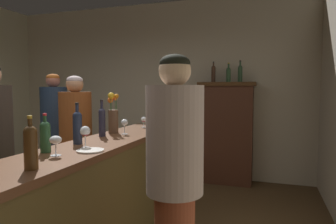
{
  "coord_description": "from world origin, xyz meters",
  "views": [
    {
      "loc": [
        1.98,
        -2.1,
        1.49
      ],
      "look_at": [
        1.13,
        0.44,
        1.29
      ],
      "focal_mm": 32.21,
      "sensor_mm": 36.0,
      "label": 1
    }
  ],
  "objects_px": {
    "wine_glass_front": "(56,141)",
    "display_bottle_midleft": "(228,74)",
    "wine_glass_rear": "(124,123)",
    "cheese_plate": "(90,151)",
    "wine_glass_mid": "(85,132)",
    "wine_bottle_rose": "(31,145)",
    "display_cabinet": "(226,131)",
    "wine_bottle_pinot": "(45,135)",
    "patron_in_grey": "(54,131)",
    "bar_counter": "(90,209)",
    "wine_glass_spare": "(144,120)",
    "wine_bottle_riesling": "(102,120)",
    "patron_tall": "(76,139)",
    "bartender": "(175,179)",
    "wine_bottle_chardonnay": "(77,126)",
    "display_bottle_center": "(240,73)",
    "display_bottle_left": "(213,73)",
    "flower_arrangement": "(113,116)"
  },
  "relations": [
    {
      "from": "wine_bottle_pinot",
      "to": "wine_glass_rear",
      "type": "distance_m",
      "value": 0.96
    },
    {
      "from": "wine_bottle_pinot",
      "to": "wine_glass_front",
      "type": "height_order",
      "value": "wine_bottle_pinot"
    },
    {
      "from": "bar_counter",
      "to": "display_bottle_center",
      "type": "distance_m",
      "value": 3.15
    },
    {
      "from": "display_bottle_left",
      "to": "bar_counter",
      "type": "bearing_deg",
      "value": -100.45
    },
    {
      "from": "flower_arrangement",
      "to": "cheese_plate",
      "type": "height_order",
      "value": "flower_arrangement"
    },
    {
      "from": "wine_glass_mid",
      "to": "display_bottle_left",
      "type": "bearing_deg",
      "value": 80.54
    },
    {
      "from": "cheese_plate",
      "to": "bartender",
      "type": "xyz_separation_m",
      "value": [
        0.66,
        -0.08,
        -0.12
      ]
    },
    {
      "from": "display_bottle_left",
      "to": "cheese_plate",
      "type": "bearing_deg",
      "value": -96.94
    },
    {
      "from": "wine_glass_rear",
      "to": "display_bottle_left",
      "type": "height_order",
      "value": "display_bottle_left"
    },
    {
      "from": "wine_bottle_riesling",
      "to": "flower_arrangement",
      "type": "distance_m",
      "value": 0.23
    },
    {
      "from": "display_cabinet",
      "to": "bartender",
      "type": "height_order",
      "value": "bartender"
    },
    {
      "from": "wine_glass_front",
      "to": "wine_glass_mid",
      "type": "bearing_deg",
      "value": 85.54
    },
    {
      "from": "wine_bottle_pinot",
      "to": "wine_glass_spare",
      "type": "distance_m",
      "value": 1.51
    },
    {
      "from": "wine_bottle_riesling",
      "to": "wine_bottle_rose",
      "type": "xyz_separation_m",
      "value": [
        0.25,
        -1.16,
        -0.02
      ]
    },
    {
      "from": "cheese_plate",
      "to": "patron_in_grey",
      "type": "bearing_deg",
      "value": 135.68
    },
    {
      "from": "wine_bottle_rose",
      "to": "display_bottle_left",
      "type": "bearing_deg",
      "value": 83.54
    },
    {
      "from": "wine_bottle_pinot",
      "to": "patron_tall",
      "type": "bearing_deg",
      "value": 117.59
    },
    {
      "from": "display_cabinet",
      "to": "bar_counter",
      "type": "bearing_deg",
      "value": -104.78
    },
    {
      "from": "wine_glass_front",
      "to": "wine_glass_mid",
      "type": "height_order",
      "value": "wine_glass_mid"
    },
    {
      "from": "wine_glass_mid",
      "to": "cheese_plate",
      "type": "height_order",
      "value": "wine_glass_mid"
    },
    {
      "from": "wine_bottle_chardonnay",
      "to": "wine_glass_rear",
      "type": "relative_size",
      "value": 2.23
    },
    {
      "from": "flower_arrangement",
      "to": "patron_tall",
      "type": "height_order",
      "value": "patron_tall"
    },
    {
      "from": "flower_arrangement",
      "to": "cheese_plate",
      "type": "bearing_deg",
      "value": -71.49
    },
    {
      "from": "wine_glass_mid",
      "to": "wine_glass_rear",
      "type": "xyz_separation_m",
      "value": [
        -0.03,
        0.71,
        -0.01
      ]
    },
    {
      "from": "wine_bottle_pinot",
      "to": "patron_in_grey",
      "type": "relative_size",
      "value": 0.16
    },
    {
      "from": "wine_bottle_rose",
      "to": "wine_glass_mid",
      "type": "relative_size",
      "value": 1.81
    },
    {
      "from": "display_cabinet",
      "to": "bartender",
      "type": "distance_m",
      "value": 3.03
    },
    {
      "from": "wine_bottle_rose",
      "to": "wine_bottle_riesling",
      "type": "bearing_deg",
      "value": 102.02
    },
    {
      "from": "bar_counter",
      "to": "wine_glass_front",
      "type": "relative_size",
      "value": 22.65
    },
    {
      "from": "wine_glass_rear",
      "to": "wine_glass_spare",
      "type": "height_order",
      "value": "wine_glass_rear"
    },
    {
      "from": "wine_glass_rear",
      "to": "cheese_plate",
      "type": "height_order",
      "value": "wine_glass_rear"
    },
    {
      "from": "patron_tall",
      "to": "bar_counter",
      "type": "bearing_deg",
      "value": -11.99
    },
    {
      "from": "display_cabinet",
      "to": "patron_tall",
      "type": "distance_m",
      "value": 2.35
    },
    {
      "from": "wine_glass_rear",
      "to": "flower_arrangement",
      "type": "distance_m",
      "value": 0.16
    },
    {
      "from": "bar_counter",
      "to": "wine_bottle_pinot",
      "type": "bearing_deg",
      "value": -111.43
    },
    {
      "from": "wine_bottle_pinot",
      "to": "wine_glass_rear",
      "type": "height_order",
      "value": "wine_bottle_pinot"
    },
    {
      "from": "wine_glass_front",
      "to": "wine_glass_spare",
      "type": "height_order",
      "value": "wine_glass_front"
    },
    {
      "from": "wine_glass_front",
      "to": "display_bottle_midleft",
      "type": "xyz_separation_m",
      "value": [
        0.73,
        3.14,
        0.58
      ]
    },
    {
      "from": "wine_bottle_rose",
      "to": "wine_bottle_chardonnay",
      "type": "height_order",
      "value": "wine_bottle_chardonnay"
    },
    {
      "from": "wine_bottle_pinot",
      "to": "wine_glass_front",
      "type": "xyz_separation_m",
      "value": [
        0.14,
        -0.07,
        -0.02
      ]
    },
    {
      "from": "flower_arrangement",
      "to": "display_bottle_left",
      "type": "distance_m",
      "value": 2.25
    },
    {
      "from": "display_cabinet",
      "to": "cheese_plate",
      "type": "distance_m",
      "value": 3.01
    },
    {
      "from": "wine_glass_mid",
      "to": "bartender",
      "type": "bearing_deg",
      "value": -14.0
    },
    {
      "from": "display_bottle_left",
      "to": "patron_in_grey",
      "type": "bearing_deg",
      "value": -142.23
    },
    {
      "from": "wine_glass_spare",
      "to": "wine_bottle_riesling",
      "type": "bearing_deg",
      "value": -98.34
    },
    {
      "from": "wine_glass_front",
      "to": "bartender",
      "type": "xyz_separation_m",
      "value": [
        0.79,
        0.11,
        -0.21
      ]
    },
    {
      "from": "wine_glass_mid",
      "to": "wine_glass_rear",
      "type": "bearing_deg",
      "value": 92.32
    },
    {
      "from": "wine_glass_mid",
      "to": "display_bottle_center",
      "type": "relative_size",
      "value": 0.5
    },
    {
      "from": "display_bottle_midleft",
      "to": "wine_bottle_rose",
      "type": "bearing_deg",
      "value": -100.27
    },
    {
      "from": "cheese_plate",
      "to": "wine_glass_front",
      "type": "bearing_deg",
      "value": -125.17
    }
  ]
}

